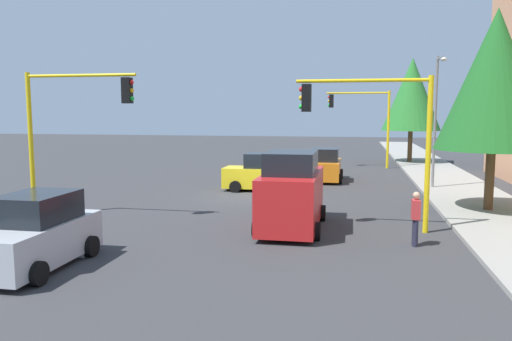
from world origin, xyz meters
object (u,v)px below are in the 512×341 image
at_px(tree_roadside_far, 412,94).
at_px(car_silver, 35,234).
at_px(traffic_signal_far_left, 363,114).
at_px(pedestrian_crossing, 416,217).
at_px(traffic_signal_near_right, 71,115).
at_px(street_lamp_curbside, 437,108).
at_px(tree_roadside_near, 495,80).
at_px(car_yellow, 263,174).
at_px(delivery_van_red, 292,193).
at_px(traffic_signal_near_left, 373,122).
at_px(car_orange, 325,166).

relative_size(tree_roadside_far, car_silver, 2.09).
relative_size(traffic_signal_far_left, pedestrian_crossing, 3.32).
bearing_deg(traffic_signal_far_left, traffic_signal_near_right, -29.66).
height_order(traffic_signal_far_left, tree_roadside_far, tree_roadside_far).
relative_size(traffic_signal_near_right, car_silver, 1.42).
bearing_deg(traffic_signal_far_left, street_lamp_curbside, 18.65).
xyz_separation_m(tree_roadside_near, car_yellow, (-4.00, -10.13, -4.50)).
relative_size(tree_roadside_far, tree_roadside_near, 1.02).
bearing_deg(delivery_van_red, car_silver, -47.30).
distance_m(traffic_signal_near_left, car_silver, 11.14).
bearing_deg(tree_roadside_near, traffic_signal_far_left, -163.28).
height_order(tree_roadside_far, delivery_van_red, tree_roadside_far).
bearing_deg(traffic_signal_far_left, pedestrian_crossing, 3.26).
bearing_deg(car_yellow, traffic_signal_far_left, 156.08).
distance_m(traffic_signal_far_left, car_yellow, 13.49).
bearing_deg(car_silver, tree_roadside_far, 156.94).
bearing_deg(traffic_signal_near_right, tree_roadside_near, 103.87).
distance_m(traffic_signal_near_left, car_yellow, 10.01).
distance_m(tree_roadside_near, delivery_van_red, 9.65).
xyz_separation_m(tree_roadside_far, car_silver, (30.00, -12.77, -4.60)).
height_order(street_lamp_curbside, car_silver, street_lamp_curbside).
bearing_deg(traffic_signal_near_right, delivery_van_red, 88.01).
relative_size(delivery_van_red, pedestrian_crossing, 2.82).
xyz_separation_m(traffic_signal_far_left, tree_roadside_far, (-4.00, 3.81, 1.50)).
distance_m(traffic_signal_near_right, traffic_signal_far_left, 23.01).
bearing_deg(street_lamp_curbside, car_orange, -115.40).
relative_size(street_lamp_curbside, delivery_van_red, 1.46).
bearing_deg(tree_roadside_far, car_orange, -27.85).
distance_m(traffic_signal_far_left, pedestrian_crossing, 22.11).
bearing_deg(delivery_van_red, tree_roadside_near, 119.52).
bearing_deg(traffic_signal_near_right, car_yellow, 142.84).
relative_size(traffic_signal_near_right, delivery_van_red, 1.18).
xyz_separation_m(traffic_signal_near_right, car_silver, (6.00, 2.42, -3.11)).
height_order(tree_roadside_far, car_orange, tree_roadside_far).
bearing_deg(car_orange, tree_roadside_near, 40.41).
distance_m(street_lamp_curbside, delivery_van_red, 12.13).
bearing_deg(traffic_signal_near_left, car_silver, -56.06).
height_order(street_lamp_curbside, tree_roadside_far, tree_roadside_far).
distance_m(car_yellow, pedestrian_crossing, 11.84).
bearing_deg(pedestrian_crossing, car_yellow, -146.31).
bearing_deg(traffic_signal_far_left, delivery_van_red, -7.81).
distance_m(tree_roadside_far, pedestrian_crossing, 26.38).
bearing_deg(street_lamp_curbside, delivery_van_red, -32.41).
xyz_separation_m(car_yellow, pedestrian_crossing, (9.85, 6.57, 0.01)).
height_order(street_lamp_curbside, tree_roadside_near, tree_roadside_near).
height_order(traffic_signal_near_right, car_silver, traffic_signal_near_right).
relative_size(street_lamp_curbside, tree_roadside_far, 0.84).
bearing_deg(car_orange, traffic_signal_near_right, -36.18).
xyz_separation_m(traffic_signal_far_left, delivery_van_red, (20.30, -2.79, -2.72)).
distance_m(street_lamp_curbside, car_orange, 7.33).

